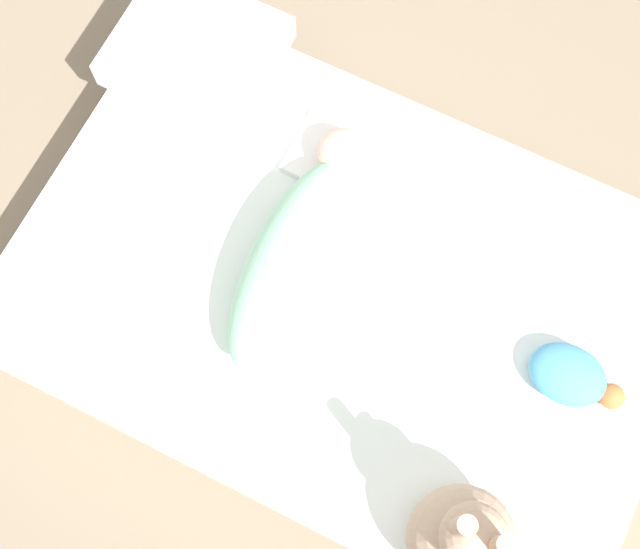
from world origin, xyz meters
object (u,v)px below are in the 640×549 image
Objects in this scene: swaddled_baby at (296,252)px; turtle_plush at (571,376)px; bunny_plush at (464,539)px; pillow at (195,51)px.

swaddled_baby is 2.82× the size of turtle_plush.
bunny_plush is 1.82× the size of turtle_plush.
turtle_plush is at bearing -90.82° from swaddled_baby.
turtle_plush is at bearing 78.44° from bunny_plush.
pillow is 1.12m from bunny_plush.
bunny_plush is 0.39m from turtle_plush.
swaddled_baby is 1.63× the size of pillow.
swaddled_baby reaches higher than turtle_plush.
bunny_plush is (0.90, -0.67, 0.09)m from pillow.
bunny_plush reaches higher than pillow.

